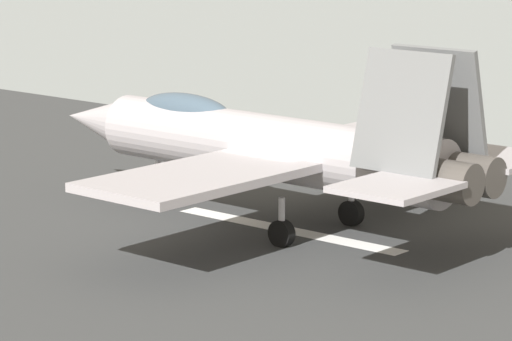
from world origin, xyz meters
name	(u,v)px	position (x,y,z in m)	size (l,w,h in m)	color
ground_plane	(281,229)	(0.00, 0.00, 0.00)	(400.00, 400.00, 0.00)	gray
runway_strip	(282,229)	(-0.02, 0.00, 0.01)	(240.00, 26.00, 0.02)	#353636
fighter_jet	(270,145)	(0.52, -0.09, 2.43)	(16.18, 14.46, 5.63)	#9F999D
crew_person	(193,116)	(12.30, -9.38, 0.86)	(0.42, 0.66, 1.73)	#1E2338
marker_cone_mid	(394,137)	(5.27, -13.36, 0.28)	(0.44, 0.44, 0.55)	orange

